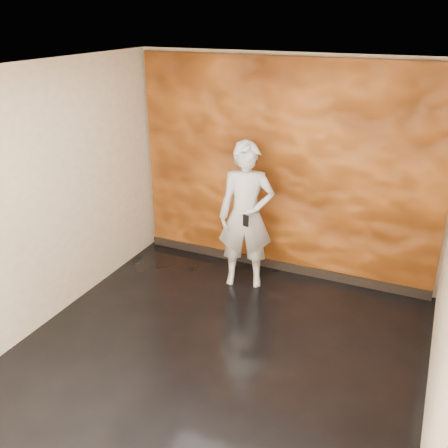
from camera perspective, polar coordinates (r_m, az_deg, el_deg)
room at (r=4.62m, az=-0.56°, el=-0.27°), size 4.02×4.02×2.81m
feature_wall at (r=6.35m, az=6.88°, el=6.05°), size 3.90×0.06×2.75m
baseboard at (r=6.82m, az=6.25°, el=-4.69°), size 3.90×0.04×0.12m
man at (r=6.10m, az=2.54°, el=0.93°), size 0.78×0.62×1.85m
phone at (r=5.85m, az=2.51°, el=0.39°), size 0.08×0.04×0.15m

